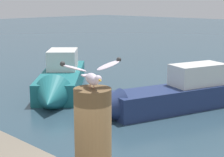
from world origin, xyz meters
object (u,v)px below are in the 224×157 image
boat_teal (60,81)px  boat_navy (173,95)px  mooring_post (93,150)px  seagull (92,75)px

boat_teal → boat_navy: (4.16, 1.18, -0.00)m
mooring_post → seagull: bearing=-22.2°
boat_teal → seagull: bearing=-36.7°
mooring_post → boat_teal: size_ratio=0.22×
mooring_post → boat_teal: mooring_post is taller
mooring_post → seagull: (0.00, -0.00, 0.70)m
mooring_post → boat_navy: 8.20m
seagull → boat_navy: (-3.79, 7.10, -2.28)m
mooring_post → boat_navy: (-3.78, 7.10, -1.58)m
boat_navy → boat_teal: bearing=-164.2°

